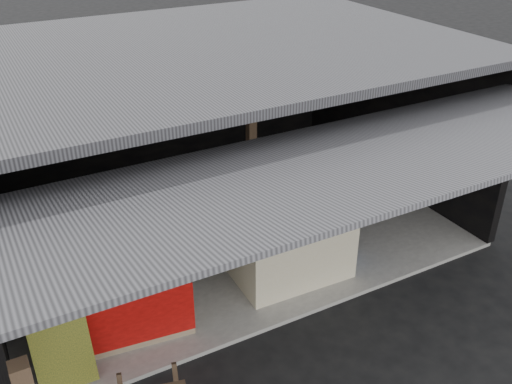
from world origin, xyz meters
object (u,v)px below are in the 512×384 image
banana_table (291,247)px  plastic_chair (326,174)px  white_crate (264,211)px  water_barrel (342,242)px  neighbor_stall (122,300)px

banana_table → plastic_chair: size_ratio=2.00×
white_crate → banana_table: bearing=-91.9°
water_barrel → plastic_chair: 1.77m
banana_table → neighbor_stall: bearing=-177.5°
banana_table → white_crate: 1.03m
neighbor_stall → banana_table: bearing=7.2°
white_crate → neighbor_stall: size_ratio=0.57×
banana_table → white_crate: (0.15, 1.02, 0.02)m
banana_table → neighbor_stall: size_ratio=1.01×
white_crate → neighbor_stall: 2.77m
white_crate → plastic_chair: bearing=25.9°
banana_table → water_barrel: banana_table is taller
banana_table → plastic_chair: (1.68, 1.56, 0.03)m
banana_table → plastic_chair: 2.29m
water_barrel → white_crate: bearing=125.9°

